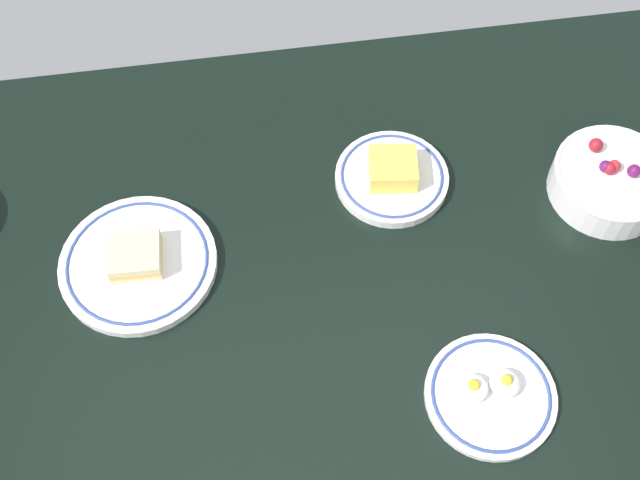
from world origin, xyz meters
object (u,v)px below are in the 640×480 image
at_px(plate_eggs, 490,394).
at_px(plate_sandwich, 138,262).
at_px(bowl_berries, 611,180).
at_px(plate_cheese, 392,176).

relative_size(plate_eggs, plate_sandwich, 0.77).
xyz_separation_m(plate_eggs, plate_sandwich, (0.45, -0.27, 0.00)).
distance_m(plate_eggs, plate_sandwich, 0.53).
bearing_deg(plate_sandwich, bowl_berries, -177.99).
xyz_separation_m(plate_sandwich, plate_cheese, (-0.39, -0.09, 0.00)).
xyz_separation_m(plate_eggs, plate_cheese, (0.06, -0.36, 0.01)).
distance_m(bowl_berries, plate_cheese, 0.33).
bearing_deg(plate_cheese, plate_eggs, 99.33).
bearing_deg(bowl_berries, plate_sandwich, 2.01).
distance_m(plate_eggs, plate_cheese, 0.37).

